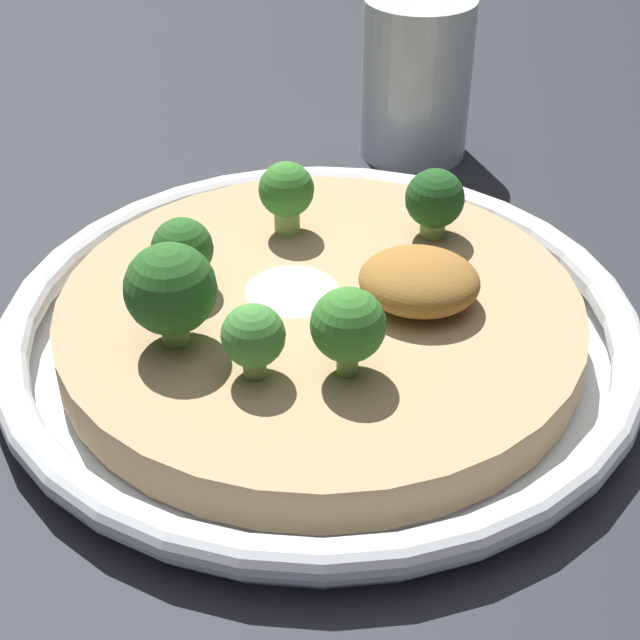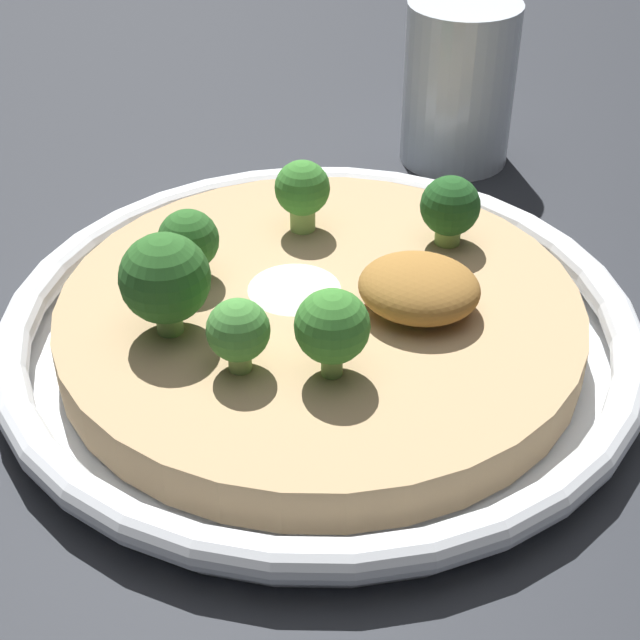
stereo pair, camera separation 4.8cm
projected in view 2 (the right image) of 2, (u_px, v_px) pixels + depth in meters
The scene contains 11 objects.
ground_plane at pixel (320, 349), 0.49m from camera, with size 6.00×6.00×0.00m, color #23262B.
risotto_bowl at pixel (320, 325), 0.48m from camera, with size 0.32×0.32×0.03m.
cheese_sprinkle at pixel (294, 280), 0.48m from camera, with size 0.05×0.05×0.01m.
crispy_onion_garnish at pixel (419, 288), 0.46m from camera, with size 0.06×0.05×0.03m.
broccoli_front at pixel (238, 332), 0.42m from camera, with size 0.03×0.03×0.04m.
broccoli_back at pixel (302, 191), 0.52m from camera, with size 0.03×0.03×0.04m.
broccoli_back_right at pixel (450, 208), 0.51m from camera, with size 0.03×0.03×0.04m.
broccoli_left at pixel (189, 241), 0.48m from camera, with size 0.03×0.03×0.04m.
broccoli_front_left at pixel (165, 280), 0.44m from camera, with size 0.04×0.04×0.05m.
broccoli_front_right at pixel (332, 328), 0.42m from camera, with size 0.03×0.03×0.04m.
drinking_glass at pixel (459, 84), 0.63m from camera, with size 0.07×0.07×0.11m.
Camera 2 is at (0.12, -0.37, 0.30)m, focal length 55.00 mm.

